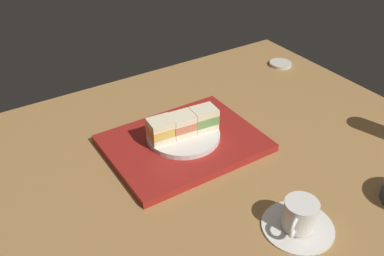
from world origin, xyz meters
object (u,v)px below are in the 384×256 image
at_px(sandwich_plate, 183,135).
at_px(sandwich_far, 161,130).
at_px(sandwich_near, 204,118).
at_px(small_sauce_dish, 280,64).
at_px(coffee_cup, 299,218).
at_px(sandwich_middle, 183,124).

height_order(sandwich_plate, sandwich_far, sandwich_far).
bearing_deg(sandwich_near, small_sauce_dish, -155.17).
distance_m(sandwich_plate, sandwich_near, 0.07).
bearing_deg(sandwich_near, coffee_cup, 87.75).
bearing_deg(small_sauce_dish, sandwich_plate, 21.74).
distance_m(sandwich_plate, coffee_cup, 0.38).
height_order(sandwich_far, small_sauce_dish, sandwich_far).
distance_m(sandwich_plate, small_sauce_dish, 0.58).
bearing_deg(sandwich_near, sandwich_far, -6.66).
xyz_separation_m(sandwich_far, small_sauce_dish, (-0.59, -0.21, -0.06)).
relative_size(sandwich_plate, sandwich_far, 2.79).
bearing_deg(sandwich_far, sandwich_near, 173.34).
xyz_separation_m(sandwich_middle, small_sauce_dish, (-0.53, -0.21, -0.06)).
relative_size(sandwich_near, sandwich_far, 1.00).
height_order(sandwich_near, coffee_cup, sandwich_near).
relative_size(sandwich_middle, small_sauce_dish, 0.94).
distance_m(sandwich_near, sandwich_far, 0.12).
bearing_deg(sandwich_plate, sandwich_middle, 0.00).
xyz_separation_m(sandwich_plate, small_sauce_dish, (-0.53, -0.21, -0.02)).
bearing_deg(small_sauce_dish, sandwich_near, 24.83).
distance_m(sandwich_far, small_sauce_dish, 0.63).
bearing_deg(sandwich_near, sandwich_plate, -6.66).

